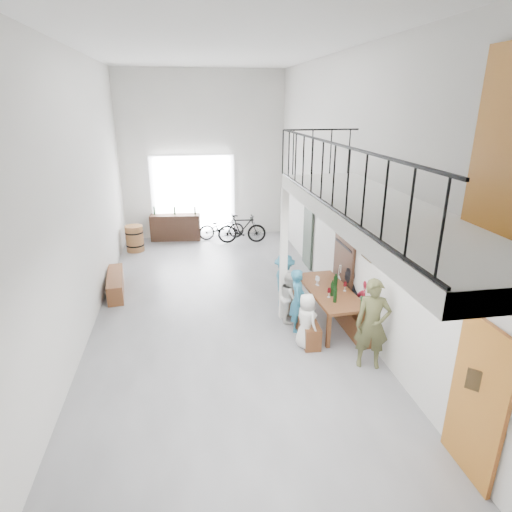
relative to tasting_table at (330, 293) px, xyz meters
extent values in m
plane|color=slate|center=(-2.20, 0.90, -0.71)|extent=(12.00, 12.00, 0.00)
plane|color=silver|center=(-2.20, 6.90, 2.04)|extent=(5.50, 0.00, 5.50)
plane|color=silver|center=(-2.20, -5.10, 2.04)|extent=(5.50, 0.00, 5.50)
plane|color=silver|center=(-4.95, 0.90, 2.04)|extent=(0.00, 12.00, 12.00)
plane|color=silver|center=(0.55, 0.90, 2.04)|extent=(0.00, 12.00, 12.00)
plane|color=white|center=(-2.20, 0.90, 4.79)|extent=(12.00, 12.00, 0.00)
cube|color=white|center=(-2.60, 6.84, 0.69)|extent=(2.80, 0.08, 2.80)
cube|color=#A05E1B|center=(0.50, -4.00, 0.34)|extent=(0.06, 0.95, 2.10)
cube|color=#3C2316|center=(0.50, 0.60, 0.29)|extent=(0.06, 1.10, 2.00)
cube|color=#2B342B|center=(0.50, 3.40, 0.29)|extent=(0.06, 0.80, 2.00)
cube|color=#A05E1B|center=(0.50, -3.60, 3.39)|extent=(0.06, 0.90, 1.95)
cube|color=#46341C|center=(0.52, -0.50, 1.19)|extent=(0.04, 0.45, 0.55)
cylinder|color=white|center=(0.51, 2.10, 1.69)|extent=(0.04, 0.28, 0.28)
cube|color=white|center=(-0.20, -2.30, 2.29)|extent=(1.50, 5.60, 0.25)
cube|color=black|center=(-0.93, -2.30, 3.27)|extent=(0.03, 5.60, 0.03)
cube|color=black|center=(-0.93, -2.30, 2.44)|extent=(0.03, 5.60, 0.03)
cube|color=black|center=(-0.20, 0.48, 3.27)|extent=(1.50, 0.03, 0.03)
cube|color=white|center=(-0.90, 0.45, 0.73)|extent=(0.14, 0.14, 2.88)
cube|color=brown|center=(0.00, 0.00, 0.05)|extent=(0.95, 2.11, 0.06)
cube|color=brown|center=(-0.31, -0.91, -0.34)|extent=(0.08, 0.08, 0.73)
cube|color=brown|center=(0.40, -0.87, -0.34)|extent=(0.08, 0.08, 0.73)
cube|color=brown|center=(-0.40, 0.87, -0.34)|extent=(0.08, 0.08, 0.73)
cube|color=brown|center=(0.31, 0.91, -0.34)|extent=(0.08, 0.08, 0.73)
cube|color=brown|center=(-0.58, -0.09, -0.48)|extent=(0.41, 1.94, 0.44)
cube|color=brown|center=(0.37, -0.04, -0.46)|extent=(0.33, 2.14, 0.49)
cylinder|color=black|center=(0.12, 0.03, 0.26)|extent=(0.07, 0.07, 0.35)
cylinder|color=black|center=(0.13, 0.04, 0.26)|extent=(0.07, 0.07, 0.35)
cylinder|color=black|center=(-0.10, -0.57, 0.26)|extent=(0.07, 0.07, 0.35)
cylinder|color=black|center=(-0.05, -0.28, 0.26)|extent=(0.07, 0.07, 0.35)
cube|color=brown|center=(-4.70, 2.39, -0.47)|extent=(0.56, 1.69, 0.47)
cylinder|color=brown|center=(-4.53, 5.56, -0.29)|extent=(0.55, 0.55, 0.83)
cylinder|color=black|center=(-4.53, 5.56, -0.50)|extent=(0.56, 0.56, 0.05)
cylinder|color=black|center=(-4.53, 5.56, -0.09)|extent=(0.56, 0.56, 0.05)
cube|color=#3C2316|center=(-3.26, 6.55, -0.27)|extent=(1.71, 0.64, 0.88)
cylinder|color=black|center=(-3.94, 6.67, 0.32)|extent=(0.06, 0.06, 0.28)
cylinder|color=black|center=(-3.26, 6.57, 0.32)|extent=(0.06, 0.06, 0.28)
cylinder|color=black|center=(-2.58, 6.47, 0.32)|extent=(0.06, 0.06, 0.28)
imported|color=white|center=(-0.73, -0.81, -0.15)|extent=(0.52, 0.64, 1.11)
imported|color=teal|center=(-0.72, -0.13, -0.03)|extent=(0.45, 0.56, 1.34)
imported|color=white|center=(-0.78, 0.30, -0.16)|extent=(0.52, 0.61, 1.09)
imported|color=teal|center=(-0.77, 0.89, -0.06)|extent=(0.54, 0.87, 1.29)
imported|color=#BE2037|center=(0.61, -0.47, -0.12)|extent=(0.49, 0.74, 1.17)
imported|color=black|center=(0.55, 0.20, -0.11)|extent=(0.38, 1.12, 1.20)
imported|color=white|center=(0.59, 0.69, -0.15)|extent=(0.51, 0.63, 1.12)
imported|color=#4C4E2B|center=(0.23, -1.60, 0.13)|extent=(0.69, 0.55, 1.66)
imported|color=#184715|center=(0.25, 1.70, -0.48)|extent=(0.41, 0.36, 0.44)
imported|color=black|center=(-1.70, 6.38, -0.29)|extent=(1.62, 0.71, 0.82)
imported|color=black|center=(-1.07, 5.84, -0.22)|extent=(1.64, 0.57, 0.97)
camera|label=1|loc=(-2.87, -7.78, 3.79)|focal=30.00mm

